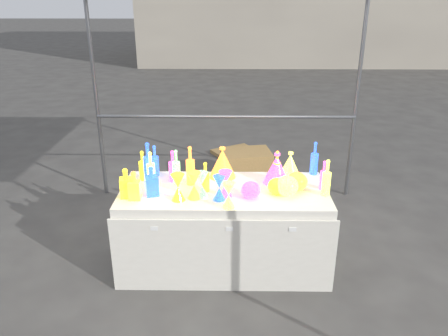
{
  "coord_description": "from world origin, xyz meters",
  "views": [
    {
      "loc": [
        0.05,
        -3.45,
        2.35
      ],
      "look_at": [
        0.0,
        0.0,
        0.95
      ],
      "focal_mm": 35.0,
      "sensor_mm": 36.0,
      "label": 1
    }
  ],
  "objects_px": {
    "display_table": "(224,228)",
    "bottle_0": "(143,165)",
    "decanter_0": "(126,183)",
    "lampshade_0": "(222,162)",
    "hourglass_0": "(194,185)",
    "cardboard_box_closed": "(246,168)",
    "globe_0": "(277,187)"
  },
  "relations": [
    {
      "from": "display_table",
      "to": "globe_0",
      "type": "xyz_separation_m",
      "value": [
        0.45,
        -0.08,
        0.44
      ]
    },
    {
      "from": "globe_0",
      "to": "lampshade_0",
      "type": "height_order",
      "value": "lampshade_0"
    },
    {
      "from": "display_table",
      "to": "decanter_0",
      "type": "bearing_deg",
      "value": -169.49
    },
    {
      "from": "bottle_0",
      "to": "lampshade_0",
      "type": "relative_size",
      "value": 0.97
    },
    {
      "from": "globe_0",
      "to": "lampshade_0",
      "type": "bearing_deg",
      "value": 141.83
    },
    {
      "from": "decanter_0",
      "to": "bottle_0",
      "type": "bearing_deg",
      "value": 67.83
    },
    {
      "from": "display_table",
      "to": "decanter_0",
      "type": "relative_size",
      "value": 7.18
    },
    {
      "from": "bottle_0",
      "to": "lampshade_0",
      "type": "xyz_separation_m",
      "value": [
        0.72,
        0.08,
        0.0
      ]
    },
    {
      "from": "cardboard_box_closed",
      "to": "hourglass_0",
      "type": "bearing_deg",
      "value": -113.78
    },
    {
      "from": "display_table",
      "to": "lampshade_0",
      "type": "xyz_separation_m",
      "value": [
        -0.02,
        0.29,
        0.52
      ]
    },
    {
      "from": "hourglass_0",
      "to": "globe_0",
      "type": "distance_m",
      "value": 0.7
    },
    {
      "from": "decanter_0",
      "to": "lampshade_0",
      "type": "distance_m",
      "value": 0.91
    },
    {
      "from": "hourglass_0",
      "to": "lampshade_0",
      "type": "height_order",
      "value": "lampshade_0"
    },
    {
      "from": "cardboard_box_closed",
      "to": "lampshade_0",
      "type": "bearing_deg",
      "value": -109.85
    },
    {
      "from": "display_table",
      "to": "lampshade_0",
      "type": "relative_size",
      "value": 6.36
    },
    {
      "from": "display_table",
      "to": "decanter_0",
      "type": "distance_m",
      "value": 0.97
    },
    {
      "from": "decanter_0",
      "to": "cardboard_box_closed",
      "type": "bearing_deg",
      "value": 50.55
    },
    {
      "from": "lampshade_0",
      "to": "hourglass_0",
      "type": "bearing_deg",
      "value": -111.53
    },
    {
      "from": "lampshade_0",
      "to": "cardboard_box_closed",
      "type": "bearing_deg",
      "value": 84.49
    },
    {
      "from": "decanter_0",
      "to": "lampshade_0",
      "type": "relative_size",
      "value": 0.89
    },
    {
      "from": "decanter_0",
      "to": "hourglass_0",
      "type": "relative_size",
      "value": 1.11
    },
    {
      "from": "decanter_0",
      "to": "hourglass_0",
      "type": "bearing_deg",
      "value": -12.55
    },
    {
      "from": "hourglass_0",
      "to": "decanter_0",
      "type": "bearing_deg",
      "value": 178.31
    },
    {
      "from": "display_table",
      "to": "bottle_0",
      "type": "xyz_separation_m",
      "value": [
        -0.74,
        0.21,
        0.52
      ]
    },
    {
      "from": "bottle_0",
      "to": "globe_0",
      "type": "distance_m",
      "value": 1.23
    },
    {
      "from": "display_table",
      "to": "hourglass_0",
      "type": "height_order",
      "value": "hourglass_0"
    },
    {
      "from": "cardboard_box_closed",
      "to": "lampshade_0",
      "type": "xyz_separation_m",
      "value": [
        -0.28,
        -1.53,
        0.67
      ]
    },
    {
      "from": "bottle_0",
      "to": "hourglass_0",
      "type": "distance_m",
      "value": 0.62
    },
    {
      "from": "bottle_0",
      "to": "decanter_0",
      "type": "distance_m",
      "value": 0.37
    },
    {
      "from": "cardboard_box_closed",
      "to": "bottle_0",
      "type": "distance_m",
      "value": 2.01
    },
    {
      "from": "cardboard_box_closed",
      "to": "decanter_0",
      "type": "xyz_separation_m",
      "value": [
        -1.08,
        -1.97,
        0.65
      ]
    },
    {
      "from": "display_table",
      "to": "bottle_0",
      "type": "relative_size",
      "value": 6.58
    }
  ]
}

